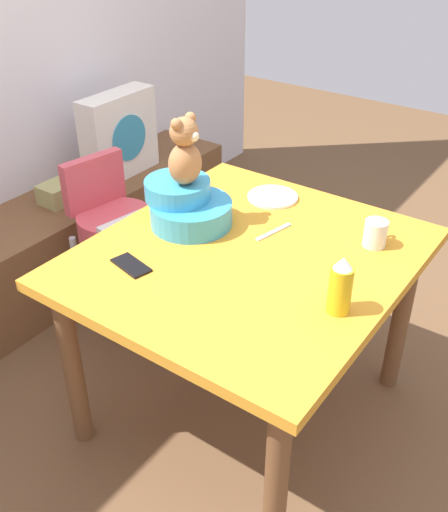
{
  "coord_description": "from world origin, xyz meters",
  "views": [
    {
      "loc": [
        -1.45,
        -0.93,
        1.82
      ],
      "look_at": [
        0.0,
        0.1,
        0.69
      ],
      "focal_mm": 41.92,
      "sensor_mm": 36.0,
      "label": 1
    }
  ],
  "objects_px": {
    "dining_table": "(247,278)",
    "cell_phone": "(131,265)",
    "ketchup_bottle": "(340,286)",
    "coffee_mug": "(376,233)",
    "book_stack": "(61,192)",
    "dinner_plate_near": "(273,197)",
    "infant_seat_teal": "(187,205)",
    "highchair": "(114,221)",
    "pillow_floral_right": "(119,135)",
    "teddy_bear": "(185,152)"
  },
  "relations": [
    {
      "from": "infant_seat_teal",
      "to": "teddy_bear",
      "type": "bearing_deg",
      "value": -90.0
    },
    {
      "from": "pillow_floral_right",
      "to": "book_stack",
      "type": "distance_m",
      "value": 0.45
    },
    {
      "from": "pillow_floral_right",
      "to": "dinner_plate_near",
      "type": "distance_m",
      "value": 1.13
    },
    {
      "from": "dinner_plate_near",
      "to": "book_stack",
      "type": "bearing_deg",
      "value": 97.89
    },
    {
      "from": "infant_seat_teal",
      "to": "dinner_plate_near",
      "type": "bearing_deg",
      "value": -23.73
    },
    {
      "from": "dining_table",
      "to": "teddy_bear",
      "type": "xyz_separation_m",
      "value": [
        0.05,
        0.3,
        0.38
      ]
    },
    {
      "from": "cell_phone",
      "to": "book_stack",
      "type": "bearing_deg",
      "value": -105.49
    },
    {
      "from": "infant_seat_teal",
      "to": "cell_phone",
      "type": "height_order",
      "value": "infant_seat_teal"
    },
    {
      "from": "infant_seat_teal",
      "to": "ketchup_bottle",
      "type": "relative_size",
      "value": 1.78
    },
    {
      "from": "dinner_plate_near",
      "to": "cell_phone",
      "type": "distance_m",
      "value": 0.7
    },
    {
      "from": "book_stack",
      "to": "teddy_bear",
      "type": "xyz_separation_m",
      "value": [
        -0.2,
        -0.96,
        0.51
      ]
    },
    {
      "from": "pillow_floral_right",
      "to": "dinner_plate_near",
      "type": "xyz_separation_m",
      "value": [
        -0.26,
        -1.1,
        0.07
      ]
    },
    {
      "from": "ketchup_bottle",
      "to": "dinner_plate_near",
      "type": "distance_m",
      "value": 0.75
    },
    {
      "from": "pillow_floral_right",
      "to": "teddy_bear",
      "type": "distance_m",
      "value": 1.17
    },
    {
      "from": "highchair",
      "to": "ketchup_bottle",
      "type": "distance_m",
      "value": 1.29
    },
    {
      "from": "pillow_floral_right",
      "to": "coffee_mug",
      "type": "relative_size",
      "value": 3.67
    },
    {
      "from": "pillow_floral_right",
      "to": "highchair",
      "type": "distance_m",
      "value": 0.66
    },
    {
      "from": "highchair",
      "to": "coffee_mug",
      "type": "height_order",
      "value": "coffee_mug"
    },
    {
      "from": "coffee_mug",
      "to": "highchair",
      "type": "bearing_deg",
      "value": 96.43
    },
    {
      "from": "book_stack",
      "to": "infant_seat_teal",
      "type": "distance_m",
      "value": 1.03
    },
    {
      "from": "highchair",
      "to": "dinner_plate_near",
      "type": "relative_size",
      "value": 3.95
    },
    {
      "from": "teddy_bear",
      "to": "ketchup_bottle",
      "type": "relative_size",
      "value": 1.35
    },
    {
      "from": "coffee_mug",
      "to": "cell_phone",
      "type": "relative_size",
      "value": 0.83
    },
    {
      "from": "dining_table",
      "to": "cell_phone",
      "type": "xyz_separation_m",
      "value": [
        -0.29,
        0.27,
        0.11
      ]
    },
    {
      "from": "highchair",
      "to": "infant_seat_teal",
      "type": "height_order",
      "value": "infant_seat_teal"
    },
    {
      "from": "highchair",
      "to": "infant_seat_teal",
      "type": "distance_m",
      "value": 0.61
    },
    {
      "from": "ketchup_bottle",
      "to": "dinner_plate_near",
      "type": "relative_size",
      "value": 0.92
    },
    {
      "from": "dining_table",
      "to": "teddy_bear",
      "type": "distance_m",
      "value": 0.49
    },
    {
      "from": "coffee_mug",
      "to": "book_stack",
      "type": "bearing_deg",
      "value": 91.96
    },
    {
      "from": "infant_seat_teal",
      "to": "dinner_plate_near",
      "type": "distance_m",
      "value": 0.39
    },
    {
      "from": "highchair",
      "to": "ketchup_bottle",
      "type": "xyz_separation_m",
      "value": [
        -0.28,
        -1.22,
        0.31
      ]
    },
    {
      "from": "teddy_bear",
      "to": "dining_table",
      "type": "bearing_deg",
      "value": -98.78
    },
    {
      "from": "highchair",
      "to": "coffee_mug",
      "type": "distance_m",
      "value": 1.19
    },
    {
      "from": "ketchup_bottle",
      "to": "coffee_mug",
      "type": "height_order",
      "value": "ketchup_bottle"
    },
    {
      "from": "infant_seat_teal",
      "to": "teddy_bear",
      "type": "distance_m",
      "value": 0.21
    },
    {
      "from": "dinner_plate_near",
      "to": "cell_phone",
      "type": "xyz_separation_m",
      "value": [
        -0.69,
        0.12,
        -0.0
      ]
    },
    {
      "from": "dining_table",
      "to": "cell_phone",
      "type": "relative_size",
      "value": 7.86
    },
    {
      "from": "highchair",
      "to": "cell_phone",
      "type": "bearing_deg",
      "value": -129.46
    },
    {
      "from": "book_stack",
      "to": "pillow_floral_right",
      "type": "bearing_deg",
      "value": -2.9
    },
    {
      "from": "pillow_floral_right",
      "to": "dining_table",
      "type": "relative_size",
      "value": 0.39
    },
    {
      "from": "book_stack",
      "to": "highchair",
      "type": "bearing_deg",
      "value": -99.81
    },
    {
      "from": "coffee_mug",
      "to": "dinner_plate_near",
      "type": "height_order",
      "value": "coffee_mug"
    },
    {
      "from": "infant_seat_teal",
      "to": "highchair",
      "type": "bearing_deg",
      "value": 77.02
    },
    {
      "from": "pillow_floral_right",
      "to": "cell_phone",
      "type": "xyz_separation_m",
      "value": [
        -0.95,
        -0.97,
        0.06
      ]
    },
    {
      "from": "coffee_mug",
      "to": "cell_phone",
      "type": "distance_m",
      "value": 0.84
    },
    {
      "from": "infant_seat_teal",
      "to": "coffee_mug",
      "type": "relative_size",
      "value": 2.75
    },
    {
      "from": "book_stack",
      "to": "coffee_mug",
      "type": "distance_m",
      "value": 1.62
    },
    {
      "from": "dining_table",
      "to": "highchair",
      "type": "bearing_deg",
      "value": 78.54
    },
    {
      "from": "cell_phone",
      "to": "teddy_bear",
      "type": "bearing_deg",
      "value": -161.7
    },
    {
      "from": "infant_seat_teal",
      "to": "dining_table",
      "type": "bearing_deg",
      "value": -98.76
    }
  ]
}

